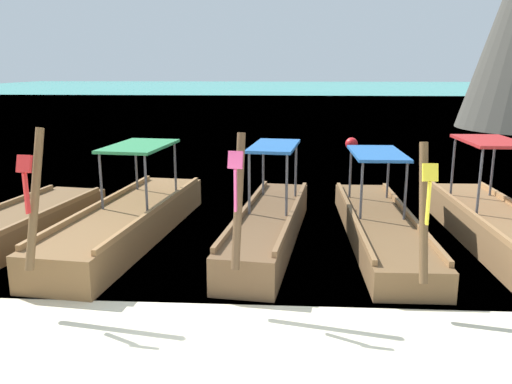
% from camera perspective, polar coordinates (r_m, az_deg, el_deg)
% --- Properties ---
extents(sea_water, '(120.00, 120.00, 0.00)m').
position_cam_1_polar(sea_water, '(67.19, 3.05, 10.48)').
color(sea_water, '#2DB29E').
rests_on(sea_water, ground).
extents(longtail_boat_red_ribbon, '(2.00, 6.39, 2.57)m').
position_cam_1_polar(longtail_boat_red_ribbon, '(10.94, -13.60, -3.04)').
color(longtail_boat_red_ribbon, brown).
rests_on(longtail_boat_red_ribbon, ground).
extents(longtail_boat_pink_ribbon, '(1.66, 5.73, 2.50)m').
position_cam_1_polar(longtail_boat_pink_ribbon, '(10.33, 1.38, -3.62)').
color(longtail_boat_pink_ribbon, brown).
rests_on(longtail_boat_pink_ribbon, ground).
extents(longtail_boat_yellow_ribbon, '(1.26, 6.32, 2.39)m').
position_cam_1_polar(longtail_boat_yellow_ribbon, '(10.83, 13.27, -3.54)').
color(longtail_boat_yellow_ribbon, brown).
rests_on(longtail_boat_yellow_ribbon, ground).
extents(longtail_boat_turquoise_ribbon, '(1.30, 5.98, 2.84)m').
position_cam_1_polar(longtail_boat_turquoise_ribbon, '(11.28, 24.44, -3.33)').
color(longtail_boat_turquoise_ribbon, brown).
rests_on(longtail_boat_turquoise_ribbon, ground).
extents(mooring_buoy_near, '(0.52, 0.52, 0.52)m').
position_cam_1_polar(mooring_buoy_near, '(22.44, 10.29, 5.16)').
color(mooring_buoy_near, red).
rests_on(mooring_buoy_near, sea_water).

